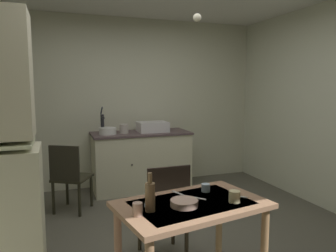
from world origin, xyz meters
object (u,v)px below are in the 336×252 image
object	(u,v)px
hand_pump	(102,122)
mug_tall	(206,188)
chair_far_side	(165,210)
chair_by_counter	(70,176)
dining_table	(191,217)
glass_bottle	(150,196)
serving_bowl_wide	(184,203)
sink_basin	(153,127)
mixing_bowl_counter	(108,131)

from	to	relation	value
hand_pump	mug_tall	world-z (taller)	hand_pump
chair_far_side	chair_by_counter	world-z (taller)	chair_far_side
dining_table	chair_by_counter	world-z (taller)	chair_by_counter
chair_by_counter	glass_bottle	world-z (taller)	glass_bottle
serving_bowl_wide	mug_tall	size ratio (longest dim) A/B	2.82
mug_tall	glass_bottle	world-z (taller)	glass_bottle
chair_by_counter	hand_pump	bearing A→B (deg)	52.02
sink_basin	chair_by_counter	world-z (taller)	sink_basin
mixing_bowl_counter	chair_by_counter	distance (m)	0.91
chair_by_counter	serving_bowl_wide	world-z (taller)	chair_by_counter
chair_by_counter	mug_tall	world-z (taller)	chair_by_counter
dining_table	glass_bottle	xyz separation A→B (m)	(-0.33, -0.06, 0.21)
dining_table	chair_far_side	world-z (taller)	chair_far_side
serving_bowl_wide	glass_bottle	size ratio (longest dim) A/B	0.74
sink_basin	dining_table	world-z (taller)	sink_basin
mixing_bowl_counter	chair_by_counter	bearing A→B (deg)	-135.63
dining_table	chair_by_counter	size ratio (longest dim) A/B	1.34
chair_far_side	sink_basin	bearing A→B (deg)	76.19
mixing_bowl_counter	sink_basin	bearing A→B (deg)	4.19
mixing_bowl_counter	chair_by_counter	world-z (taller)	mixing_bowl_counter
chair_far_side	dining_table	bearing A→B (deg)	-88.38
hand_pump	chair_by_counter	distance (m)	1.00
chair_far_side	glass_bottle	world-z (taller)	glass_bottle
dining_table	serving_bowl_wide	xyz separation A→B (m)	(-0.08, -0.05, 0.13)
chair_by_counter	serving_bowl_wide	size ratio (longest dim) A/B	4.44
glass_bottle	mixing_bowl_counter	bearing A→B (deg)	87.25
chair_far_side	mixing_bowl_counter	bearing A→B (deg)	95.40
sink_basin	mixing_bowl_counter	world-z (taller)	sink_basin
hand_pump	chair_far_side	bearing A→B (deg)	-83.26
hand_pump	glass_bottle	distance (m)	2.68
dining_table	chair_far_side	bearing A→B (deg)	91.62
chair_far_side	hand_pump	bearing A→B (deg)	96.74
hand_pump	glass_bottle	bearing A→B (deg)	-91.41
mug_tall	serving_bowl_wide	bearing A→B (deg)	-140.17
chair_far_side	serving_bowl_wide	xyz separation A→B (m)	(-0.06, -0.60, 0.28)
serving_bowl_wide	sink_basin	bearing A→B (deg)	77.98
sink_basin	mixing_bowl_counter	distance (m)	0.68
dining_table	chair_by_counter	xyz separation A→B (m)	(-0.76, 1.97, -0.16)
mug_tall	mixing_bowl_counter	bearing A→B (deg)	99.77
chair_by_counter	serving_bowl_wide	xyz separation A→B (m)	(0.68, -2.02, 0.29)
sink_basin	chair_by_counter	xyz separation A→B (m)	(-1.24, -0.60, -0.49)
hand_pump	chair_by_counter	xyz separation A→B (m)	(-0.50, -0.64, -0.58)
sink_basin	chair_far_side	xyz separation A→B (m)	(-0.50, -2.02, -0.48)
sink_basin	chair_far_side	world-z (taller)	sink_basin
dining_table	mixing_bowl_counter	bearing A→B (deg)	94.57
mixing_bowl_counter	chair_far_side	xyz separation A→B (m)	(0.19, -1.97, -0.45)
glass_bottle	sink_basin	bearing A→B (deg)	72.95
chair_far_side	mug_tall	distance (m)	0.52
chair_by_counter	serving_bowl_wide	bearing A→B (deg)	-71.31
mixing_bowl_counter	glass_bottle	bearing A→B (deg)	-92.75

